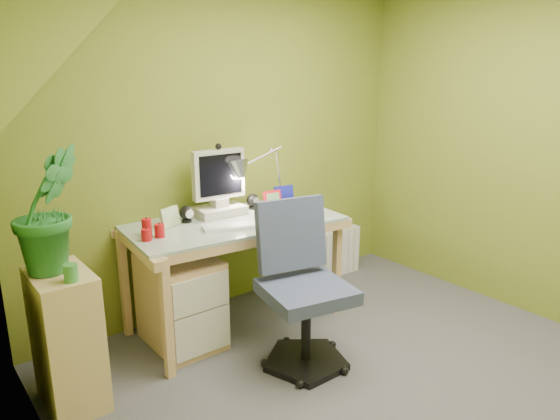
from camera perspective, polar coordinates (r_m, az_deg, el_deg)
floor at (r=3.12m, az=12.09°, el=-19.37°), size 3.20×3.20×0.01m
wall_back at (r=3.82m, az=-5.61°, el=6.99°), size 3.20×0.01×2.40m
wall_left at (r=1.73m, az=-21.83°, el=-4.64°), size 0.01×3.20×2.40m
wall_right at (r=4.00m, az=28.16°, el=5.61°), size 0.01×3.20×2.40m
slope_ceiling at (r=1.89m, az=-5.46°, el=18.06°), size 1.10×3.20×1.10m
desk at (r=3.62m, az=-4.99°, el=-6.95°), size 1.49×0.84×0.76m
monitor at (r=3.57m, az=-6.82°, el=3.67°), size 0.41×0.25×0.54m
speaker_left at (r=3.48m, az=-10.33°, el=-0.44°), size 0.10×0.10×0.11m
speaker_right at (r=3.75m, az=-3.04°, el=0.95°), size 0.11×0.11×0.11m
keyboard at (r=3.33m, az=-4.98°, el=-1.77°), size 0.43×0.27×0.02m
mousepad at (r=3.60m, az=1.16°, el=-0.54°), size 0.28×0.23×0.01m
mouse at (r=3.59m, az=1.17°, el=-0.28°), size 0.12×0.08×0.04m
amber_tumbler at (r=3.51m, az=-1.98°, el=-0.18°), size 0.09×0.09×0.10m
candle_cluster at (r=3.21m, az=-14.26°, el=-2.05°), size 0.16×0.14×0.11m
photo_frame_red at (r=3.80m, az=-0.84°, el=1.26°), size 0.14×0.03×0.12m
photo_frame_blue at (r=3.91m, az=0.44°, el=1.76°), size 0.15×0.05×0.13m
photo_frame_green at (r=3.40m, az=-12.10°, el=-0.76°), size 0.15×0.07×0.13m
desk_lamp at (r=3.81m, az=-1.04°, el=5.24°), size 0.63×0.38×0.63m
side_ledge at (r=3.01m, az=-22.53°, el=-13.12°), size 0.28×0.43×0.76m
potted_plant at (r=2.81m, az=-24.28°, el=0.07°), size 0.40×0.34×0.65m
green_cup at (r=2.71m, az=-22.17°, el=-6.47°), size 0.08×0.08×0.09m
task_chair at (r=3.08m, az=2.96°, el=-8.69°), size 0.66×0.66×1.00m
radiator at (r=4.55m, az=6.18°, el=-4.52°), size 0.42×0.18×0.42m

